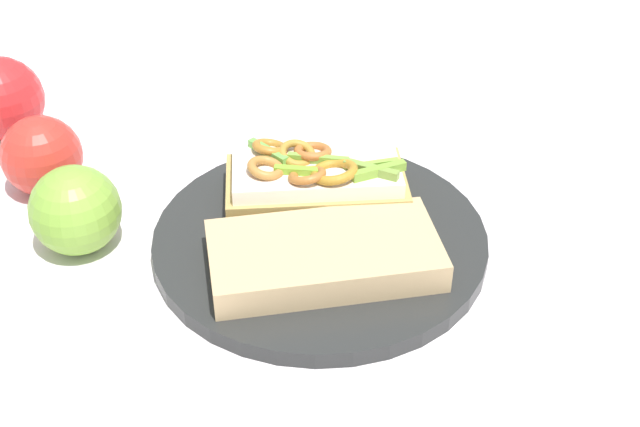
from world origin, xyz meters
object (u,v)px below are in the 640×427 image
object	(u,v)px
apple_1	(75,210)
sandwich	(315,181)
apple_2	(42,156)
bread_slice_side	(324,255)
apple_3	(1,99)
plate	(320,240)

from	to	relation	value
apple_1	sandwich	bearing A→B (deg)	-42.32
sandwich	apple_2	bearing A→B (deg)	166.16
bread_slice_side	apple_2	xyz separation A→B (m)	(-0.04, 0.28, 0.01)
apple_3	bread_slice_side	bearing A→B (deg)	-90.04
apple_1	apple_3	distance (m)	0.21
plate	bread_slice_side	size ratio (longest dim) A/B	1.56
bread_slice_side	apple_2	bearing A→B (deg)	142.69
bread_slice_side	apple_1	size ratio (longest dim) A/B	2.39
sandwich	bread_slice_side	world-z (taller)	sandwich
sandwich	plate	bearing A→B (deg)	-89.01
bread_slice_side	sandwich	bearing A→B (deg)	84.58
apple_2	apple_3	size ratio (longest dim) A/B	0.87
sandwich	bread_slice_side	bearing A→B (deg)	-89.51
sandwich	apple_3	world-z (taller)	apple_3
sandwich	bread_slice_side	distance (m)	0.09
apple_2	apple_3	bearing A→B (deg)	69.13
sandwich	apple_3	size ratio (longest dim) A/B	2.07
plate	apple_1	xyz separation A→B (m)	(-0.11, 0.16, 0.03)
plate	apple_2	distance (m)	0.26
bread_slice_side	apple_2	size ratio (longest dim) A/B	2.46
plate	apple_3	distance (m)	0.36
apple_2	apple_3	xyz separation A→B (m)	(0.04, 0.11, 0.01)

